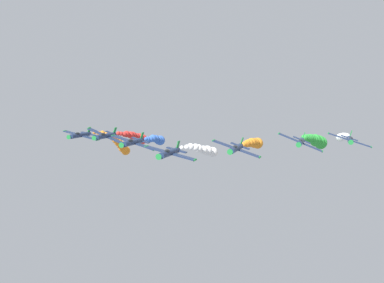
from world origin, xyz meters
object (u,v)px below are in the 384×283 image
Objects in this scene: airplane_lead at (169,153)px; airplane_right_outer at (105,136)px; airplane_trailing at (350,140)px; airplane_right_inner at (133,142)px; airplane_high_slot at (80,135)px; airplane_left_outer at (301,142)px; airplane_left_inner at (236,148)px.

airplane_right_outer is (21.90, -19.88, 0.79)m from airplane_lead.
airplane_lead is at bearing 43.10° from airplane_trailing.
airplane_right_inner is 1.00× the size of airplane_high_slot.
airplane_left_outer is at bearing -137.44° from airplane_lead.
airplane_right_inner is 46.05m from airplane_trailing.
airplane_high_slot is (32.24, -27.10, 0.13)m from airplane_lead.
airplane_lead is at bearing 39.96° from airplane_left_inner.
airplane_trailing reaches higher than airplane_left_inner.
airplane_left_inner is 1.00× the size of airplane_right_inner.
airplane_right_outer is 53.57m from airplane_trailing.
airplane_lead is 42.12m from airplane_high_slot.
airplane_lead is 29.59m from airplane_right_outer.
airplane_right_outer is at bearing -0.61° from airplane_left_outer.
airplane_high_slot reaches higher than airplane_lead.
airplane_lead is 1.00× the size of airplane_high_slot.
airplane_left_outer is at bearing -135.22° from airplane_left_inner.
airplane_left_inner is at bearing 44.78° from airplane_left_outer.
airplane_lead is 28.72m from airplane_left_outer.
airplane_right_inner reaches higher than airplane_left_inner.
airplane_left_outer is at bearing 171.81° from airplane_high_slot.
airplane_lead is at bearing 42.56° from airplane_left_outer.
airplane_trailing is at bearing -178.35° from airplane_high_slot.
airplane_lead is at bearing 139.95° from airplane_high_slot.
airplane_right_inner reaches higher than airplane_high_slot.
airplane_left_inner is 1.00× the size of airplane_left_outer.
airplane_left_inner is 46.29m from airplane_high_slot.
airplane_right_outer reaches higher than airplane_trailing.
airplane_trailing is at bearing -135.47° from airplane_left_inner.
airplane_high_slot is (42.39, -18.60, -0.03)m from airplane_left_inner.
airplane_right_outer is 12.63m from airplane_high_slot.
airplane_right_outer is (10.95, -10.20, 0.17)m from airplane_right_inner.
airplane_right_inner reaches higher than airplane_trailing.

